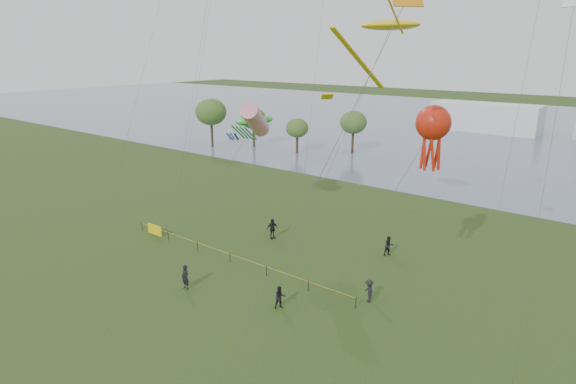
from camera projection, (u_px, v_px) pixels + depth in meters
The scene contains 15 objects.
ground_plane at pixel (175, 373), 26.23m from camera, with size 400.00×400.00×0.00m, color #1D3210.
lake at pixel (550, 134), 101.77m from camera, with size 400.00×120.00×0.08m, color slate.
pavilion_left at pixel (486, 117), 104.25m from camera, with size 22.00×8.00×6.00m, color silver.
trees at pixel (263, 118), 84.56m from camera, with size 27.79×16.49×8.71m.
fence at pixel (181, 239), 43.42m from camera, with size 24.07×0.07×1.05m.
spectator_a at pixel (280, 297), 32.64m from camera, with size 0.79×0.61×1.62m, color black.
spectator_b at pixel (369, 291), 33.49m from camera, with size 1.07×0.62×1.66m, color black.
spectator_c at pixel (272, 229), 44.77m from camera, with size 1.14×0.47×1.94m, color black.
spectator_f at pixel (185, 277), 35.29m from camera, with size 0.68×0.45×1.87m, color black.
spectator_g at pixel (389, 246), 41.07m from camera, with size 0.84×0.65×1.73m, color black.
kite_stingray at pixel (389, 27), 34.65m from camera, with size 6.07×9.90×19.03m.
kite_windsock at pixel (255, 120), 44.76m from camera, with size 5.29×6.03×12.57m.
kite_creature at pixel (254, 121), 47.49m from camera, with size 2.59×11.68×10.73m.
kite_octopus at pixel (433, 124), 29.04m from camera, with size 6.07×4.99×13.79m.
kite_delta at pixel (392, 23), 20.23m from camera, with size 4.87×11.15×19.84m.
Camera 1 is at (18.63, -13.82, 16.91)m, focal length 30.00 mm.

